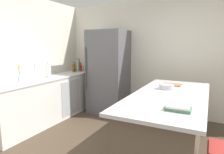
# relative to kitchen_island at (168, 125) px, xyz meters

# --- Properties ---
(wall_rear) EXTENTS (6.00, 0.10, 2.60)m
(wall_rear) POSITION_rel_kitchen_island_xyz_m (-0.49, 1.80, 0.83)
(wall_rear) COLOR silver
(wall_rear) RESTS_ON ground_plane
(wall_left) EXTENTS (0.10, 6.00, 2.60)m
(wall_left) POSITION_rel_kitchen_island_xyz_m (-2.94, -0.45, 0.83)
(wall_left) COLOR silver
(wall_left) RESTS_ON ground_plane
(counter_run_left) EXTENTS (0.66, 2.67, 0.93)m
(counter_run_left) POSITION_rel_kitchen_island_xyz_m (-2.57, 0.33, -0.00)
(counter_run_left) COLOR silver
(counter_run_left) RESTS_ON ground_plane
(kitchen_island) EXTENTS (0.96, 2.22, 0.93)m
(kitchen_island) POSITION_rel_kitchen_island_xyz_m (0.00, 0.00, 0.00)
(kitchen_island) COLOR brown
(kitchen_island) RESTS_ON ground_plane
(refrigerator) EXTENTS (0.85, 0.77, 1.94)m
(refrigerator) POSITION_rel_kitchen_island_xyz_m (-1.68, 1.38, 0.50)
(refrigerator) COLOR #56565B
(refrigerator) RESTS_ON ground_plane
(sink_faucet) EXTENTS (0.15, 0.05, 0.30)m
(sink_faucet) POSITION_rel_kitchen_island_xyz_m (-2.62, 0.04, 0.62)
(sink_faucet) COLOR silver
(sink_faucet) RESTS_ON counter_run_left
(flower_vase) EXTENTS (0.08, 0.08, 0.32)m
(flower_vase) POSITION_rel_kitchen_island_xyz_m (-2.58, -0.36, 0.56)
(flower_vase) COLOR silver
(flower_vase) RESTS_ON counter_run_left
(paper_towel_roll) EXTENTS (0.14, 0.14, 0.31)m
(paper_towel_roll) POSITION_rel_kitchen_island_xyz_m (-2.59, 0.36, 0.60)
(paper_towel_roll) COLOR gray
(paper_towel_roll) RESTS_ON counter_run_left
(vinegar_bottle) EXTENTS (0.05, 0.05, 0.31)m
(vinegar_bottle) POSITION_rel_kitchen_island_xyz_m (-2.65, 1.55, 0.59)
(vinegar_bottle) COLOR #994C23
(vinegar_bottle) RESTS_ON counter_run_left
(hot_sauce_bottle) EXTENTS (0.05, 0.05, 0.23)m
(hot_sauce_bottle) POSITION_rel_kitchen_island_xyz_m (-2.54, 1.46, 0.55)
(hot_sauce_bottle) COLOR red
(hot_sauce_bottle) RESTS_ON counter_run_left
(gin_bottle) EXTENTS (0.08, 0.08, 0.34)m
(gin_bottle) POSITION_rel_kitchen_island_xyz_m (-2.57, 1.36, 0.60)
(gin_bottle) COLOR #8CB79E
(gin_bottle) RESTS_ON counter_run_left
(whiskey_bottle) EXTENTS (0.08, 0.08, 0.26)m
(whiskey_bottle) POSITION_rel_kitchen_island_xyz_m (-2.62, 1.27, 0.57)
(whiskey_bottle) COLOR brown
(whiskey_bottle) RESTS_ON counter_run_left
(cookbook_stack) EXTENTS (0.26, 0.19, 0.05)m
(cookbook_stack) POSITION_rel_kitchen_island_xyz_m (0.20, -0.66, 0.48)
(cookbook_stack) COLOR #4C7F60
(cookbook_stack) RESTS_ON kitchen_island
(mixing_bowl) EXTENTS (0.23, 0.23, 0.07)m
(mixing_bowl) POSITION_rel_kitchen_island_xyz_m (-0.11, 0.31, 0.49)
(mixing_bowl) COLOR #B2B5BA
(mixing_bowl) RESTS_ON kitchen_island
(cutting_board) EXTENTS (0.31, 0.23, 0.02)m
(cutting_board) POSITION_rel_kitchen_island_xyz_m (-0.09, 0.66, 0.47)
(cutting_board) COLOR #9E7042
(cutting_board) RESTS_ON kitchen_island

